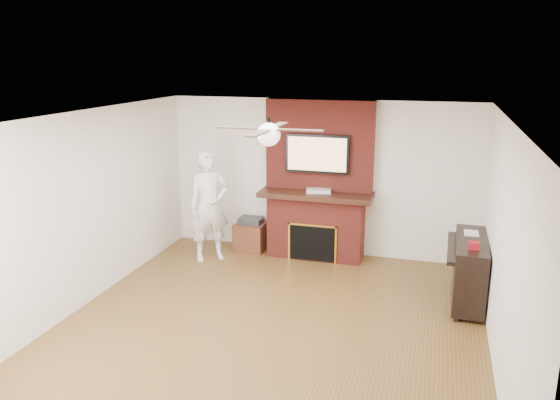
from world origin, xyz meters
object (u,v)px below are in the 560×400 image
(fireplace, at_px, (317,196))
(piano, at_px, (469,269))
(person, at_px, (209,206))
(side_table, at_px, (251,235))

(fireplace, distance_m, piano, 2.62)
(person, bearing_deg, side_table, 11.41)
(fireplace, height_order, piano, fireplace)
(person, distance_m, side_table, 0.98)
(side_table, xyz_separation_m, piano, (3.39, -1.08, 0.21))
(fireplace, xyz_separation_m, piano, (2.29, -1.15, -0.53))
(fireplace, distance_m, person, 1.71)
(person, relative_size, side_table, 3.16)
(person, bearing_deg, fireplace, -16.44)
(fireplace, xyz_separation_m, person, (-1.58, -0.64, -0.11))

